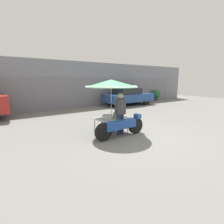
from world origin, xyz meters
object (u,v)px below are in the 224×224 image
at_px(parked_car, 128,96).
at_px(potted_plant, 156,95).
at_px(vendor_motorcycle_cart, 112,92).
at_px(vendor_person, 120,112).

height_order(parked_car, potted_plant, parked_car).
distance_m(vendor_motorcycle_cart, potted_plant, 11.92).
relative_size(vendor_person, potted_plant, 1.47).
xyz_separation_m(vendor_motorcycle_cart, vendor_person, (0.18, -0.27, -0.74)).
distance_m(vendor_motorcycle_cart, vendor_person, 0.81).
height_order(vendor_person, parked_car, vendor_person).
bearing_deg(parked_car, vendor_person, -132.73).
bearing_deg(vendor_motorcycle_cart, vendor_person, -55.64).
bearing_deg(potted_plant, vendor_person, -145.59).
relative_size(vendor_person, parked_car, 0.38).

